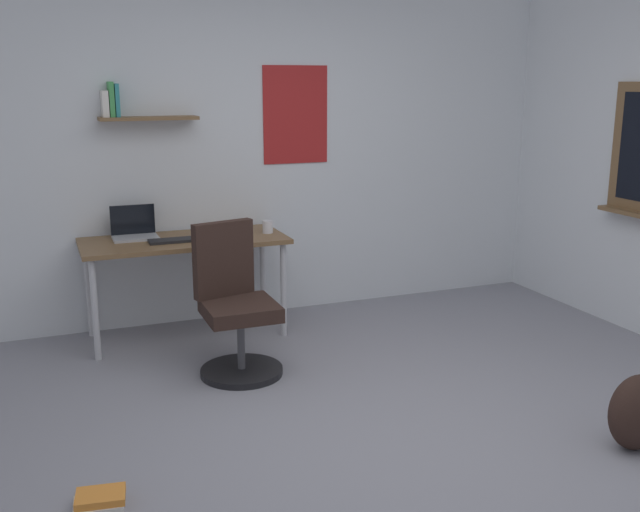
{
  "coord_description": "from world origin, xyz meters",
  "views": [
    {
      "loc": [
        -1.63,
        -2.97,
        1.81
      ],
      "look_at": [
        -0.17,
        0.72,
        0.85
      ],
      "focal_mm": 40.93,
      "sensor_mm": 36.0,
      "label": 1
    }
  ],
  "objects_px": {
    "desk": "(184,249)",
    "backpack": "(638,412)",
    "keyboard": "(176,240)",
    "office_chair": "(235,310)",
    "laptop": "(134,230)",
    "coffee_mug": "(268,227)",
    "computer_mouse": "(215,236)",
    "book_stack_on_floor": "(100,500)"
  },
  "relations": [
    {
      "from": "keyboard",
      "to": "coffee_mug",
      "type": "bearing_deg",
      "value": 4.19
    },
    {
      "from": "office_chair",
      "to": "keyboard",
      "type": "distance_m",
      "value": 0.81
    },
    {
      "from": "office_chair",
      "to": "laptop",
      "type": "height_order",
      "value": "same"
    },
    {
      "from": "laptop",
      "to": "coffee_mug",
      "type": "relative_size",
      "value": 3.37
    },
    {
      "from": "keyboard",
      "to": "computer_mouse",
      "type": "relative_size",
      "value": 3.56
    },
    {
      "from": "office_chair",
      "to": "keyboard",
      "type": "bearing_deg",
      "value": 107.79
    },
    {
      "from": "desk",
      "to": "computer_mouse",
      "type": "relative_size",
      "value": 13.68
    },
    {
      "from": "desk",
      "to": "keyboard",
      "type": "height_order",
      "value": "keyboard"
    },
    {
      "from": "desk",
      "to": "coffee_mug",
      "type": "height_order",
      "value": "coffee_mug"
    },
    {
      "from": "coffee_mug",
      "to": "keyboard",
      "type": "bearing_deg",
      "value": -175.81
    },
    {
      "from": "computer_mouse",
      "to": "book_stack_on_floor",
      "type": "relative_size",
      "value": 0.44
    },
    {
      "from": "computer_mouse",
      "to": "coffee_mug",
      "type": "bearing_deg",
      "value": 7.08
    },
    {
      "from": "coffee_mug",
      "to": "backpack",
      "type": "bearing_deg",
      "value": -65.2
    },
    {
      "from": "keyboard",
      "to": "computer_mouse",
      "type": "xyz_separation_m",
      "value": [
        0.28,
        0.0,
        0.01
      ]
    },
    {
      "from": "office_chair",
      "to": "laptop",
      "type": "bearing_deg",
      "value": 117.02
    },
    {
      "from": "office_chair",
      "to": "computer_mouse",
      "type": "height_order",
      "value": "office_chair"
    },
    {
      "from": "laptop",
      "to": "computer_mouse",
      "type": "height_order",
      "value": "laptop"
    },
    {
      "from": "computer_mouse",
      "to": "backpack",
      "type": "relative_size",
      "value": 0.26
    },
    {
      "from": "desk",
      "to": "backpack",
      "type": "xyz_separation_m",
      "value": [
        1.75,
        -2.5,
        -0.45
      ]
    },
    {
      "from": "office_chair",
      "to": "book_stack_on_floor",
      "type": "distance_m",
      "value": 1.63
    },
    {
      "from": "desk",
      "to": "computer_mouse",
      "type": "xyz_separation_m",
      "value": [
        0.21,
        -0.08,
        0.09
      ]
    },
    {
      "from": "desk",
      "to": "backpack",
      "type": "height_order",
      "value": "desk"
    },
    {
      "from": "desk",
      "to": "office_chair",
      "type": "distance_m",
      "value": 0.83
    },
    {
      "from": "laptop",
      "to": "computer_mouse",
      "type": "bearing_deg",
      "value": -23.31
    },
    {
      "from": "desk",
      "to": "backpack",
      "type": "distance_m",
      "value": 3.08
    },
    {
      "from": "office_chair",
      "to": "backpack",
      "type": "height_order",
      "value": "office_chair"
    },
    {
      "from": "desk",
      "to": "book_stack_on_floor",
      "type": "xyz_separation_m",
      "value": [
        -0.81,
        -2.05,
        -0.62
      ]
    },
    {
      "from": "computer_mouse",
      "to": "backpack",
      "type": "xyz_separation_m",
      "value": [
        1.54,
        -2.42,
        -0.54
      ]
    },
    {
      "from": "backpack",
      "to": "book_stack_on_floor",
      "type": "distance_m",
      "value": 2.6
    },
    {
      "from": "coffee_mug",
      "to": "book_stack_on_floor",
      "type": "distance_m",
      "value": 2.58
    },
    {
      "from": "keyboard",
      "to": "backpack",
      "type": "relative_size",
      "value": 0.94
    },
    {
      "from": "desk",
      "to": "laptop",
      "type": "height_order",
      "value": "laptop"
    },
    {
      "from": "book_stack_on_floor",
      "to": "coffee_mug",
      "type": "bearing_deg",
      "value": 54.97
    },
    {
      "from": "keyboard",
      "to": "computer_mouse",
      "type": "distance_m",
      "value": 0.28
    },
    {
      "from": "keyboard",
      "to": "book_stack_on_floor",
      "type": "bearing_deg",
      "value": -110.43
    },
    {
      "from": "backpack",
      "to": "book_stack_on_floor",
      "type": "relative_size",
      "value": 1.66
    },
    {
      "from": "computer_mouse",
      "to": "backpack",
      "type": "bearing_deg",
      "value": -57.46
    },
    {
      "from": "computer_mouse",
      "to": "keyboard",
      "type": "bearing_deg",
      "value": 180.0
    },
    {
      "from": "coffee_mug",
      "to": "backpack",
      "type": "xyz_separation_m",
      "value": [
        1.14,
        -2.47,
        -0.57
      ]
    },
    {
      "from": "desk",
      "to": "keyboard",
      "type": "bearing_deg",
      "value": -132.2
    },
    {
      "from": "office_chair",
      "to": "coffee_mug",
      "type": "bearing_deg",
      "value": 58.7
    },
    {
      "from": "coffee_mug",
      "to": "book_stack_on_floor",
      "type": "xyz_separation_m",
      "value": [
        -1.42,
        -2.02,
        -0.73
      ]
    }
  ]
}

